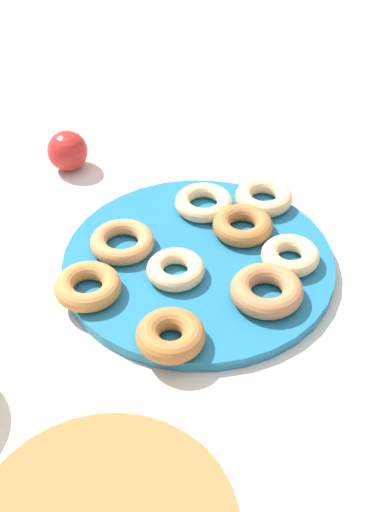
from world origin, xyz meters
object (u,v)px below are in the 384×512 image
at_px(donut_plate, 198,263).
at_px(apple, 68,151).
at_px(donut_5, 176,269).
at_px(donut_8, 264,197).
at_px(donut_0, 267,291).
at_px(donut_4, 122,242).
at_px(donut_1, 243,225).
at_px(donut_3, 290,256).
at_px(donut_2, 171,335).
at_px(donut_7, 88,286).
at_px(donut_6, 204,203).

relative_size(donut_plate, apple, 5.70).
distance_m(donut_5, donut_8, 0.20).
bearing_deg(donut_0, donut_4, -10.39).
height_order(donut_1, apple, apple).
bearing_deg(donut_plate, donut_3, -166.53).
height_order(donut_0, donut_3, donut_0).
bearing_deg(donut_1, apple, -17.46).
bearing_deg(donut_0, donut_plate, -24.71).
relative_size(donut_1, donut_2, 1.02).
relative_size(donut_3, donut_8, 0.93).
bearing_deg(donut_5, donut_4, -20.21).
bearing_deg(donut_4, donut_8, -136.27).
relative_size(donut_1, donut_3, 1.08).
distance_m(donut_0, donut_3, 0.08).
xyz_separation_m(donut_3, apple, (0.39, -0.14, 0.00)).
height_order(donut_1, donut_7, same).
distance_m(donut_6, donut_8, 0.09).
bearing_deg(donut_plate, donut_6, -77.18).
bearing_deg(donut_6, apple, -14.15).
bearing_deg(donut_8, donut_1, 79.53).
bearing_deg(donut_1, donut_5, 61.38).
bearing_deg(donut_2, donut_1, -97.72).
xyz_separation_m(donut_2, donut_3, (-0.11, -0.18, -0.00)).
relative_size(donut_0, donut_7, 1.09).
xyz_separation_m(donut_plate, apple, (0.27, -0.17, 0.02)).
xyz_separation_m(donut_4, donut_8, (-0.16, -0.16, 0.00)).
distance_m(donut_3, donut_6, 0.16).
xyz_separation_m(donut_plate, donut_1, (-0.04, -0.07, 0.02)).
distance_m(donut_plate, donut_4, 0.11).
height_order(donut_5, donut_6, same).
relative_size(donut_6, donut_8, 1.00).
bearing_deg(donut_2, apple, -49.25).
distance_m(donut_5, donut_7, 0.12).
relative_size(donut_3, donut_6, 0.93).
xyz_separation_m(donut_1, donut_4, (0.15, 0.08, -0.00)).
height_order(donut_0, donut_2, donut_2).
distance_m(donut_1, donut_6, 0.08).
xyz_separation_m(donut_0, donut_5, (0.12, -0.01, -0.00)).
bearing_deg(donut_7, donut_2, 158.43).
relative_size(donut_2, donut_5, 1.08).
bearing_deg(apple, donut_1, 162.54).
xyz_separation_m(donut_0, apple, (0.37, -0.22, 0.00)).
distance_m(donut_4, donut_8, 0.22).
height_order(donut_plate, donut_6, donut_6).
bearing_deg(apple, donut_2, 130.75).
bearing_deg(donut_7, donut_3, -150.26).
distance_m(donut_1, donut_5, 0.13).
bearing_deg(donut_plate, donut_5, 65.21).
height_order(donut_plate, donut_3, donut_3).
height_order(donut_3, donut_8, same).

